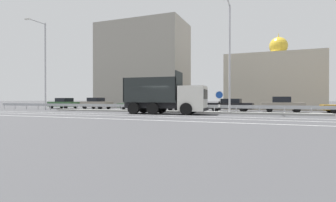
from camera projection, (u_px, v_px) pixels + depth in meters
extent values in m
plane|color=#424244|center=(160.00, 114.00, 23.73)|extent=(320.00, 320.00, 0.00)
cube|color=silver|center=(157.00, 115.00, 22.00)|extent=(51.15, 0.16, 0.01)
cube|color=silver|center=(145.00, 117.00, 19.89)|extent=(51.15, 0.16, 0.01)
cube|color=silver|center=(126.00, 119.00, 17.37)|extent=(51.15, 0.16, 0.01)
cube|color=gray|center=(170.00, 112.00, 26.14)|extent=(28.13, 1.10, 0.18)
cube|color=#9EA0A5|center=(174.00, 106.00, 27.26)|extent=(51.15, 0.04, 0.32)
cylinder|color=#ADADB2|center=(4.00, 107.00, 36.52)|extent=(0.09, 0.09, 0.62)
cylinder|color=#ADADB2|center=(15.00, 107.00, 35.75)|extent=(0.09, 0.09, 0.62)
cylinder|color=#ADADB2|center=(26.00, 107.00, 34.98)|extent=(0.09, 0.09, 0.62)
cylinder|color=#ADADB2|center=(38.00, 107.00, 34.20)|extent=(0.09, 0.09, 0.62)
cylinder|color=#ADADB2|center=(50.00, 107.00, 33.43)|extent=(0.09, 0.09, 0.62)
cylinder|color=#ADADB2|center=(63.00, 107.00, 32.66)|extent=(0.09, 0.09, 0.62)
cylinder|color=#ADADB2|center=(77.00, 108.00, 31.89)|extent=(0.09, 0.09, 0.62)
cylinder|color=#ADADB2|center=(91.00, 108.00, 31.12)|extent=(0.09, 0.09, 0.62)
cylinder|color=#ADADB2|center=(106.00, 108.00, 30.34)|extent=(0.09, 0.09, 0.62)
cylinder|color=#ADADB2|center=(122.00, 108.00, 29.57)|extent=(0.09, 0.09, 0.62)
cylinder|color=#ADADB2|center=(138.00, 109.00, 28.80)|extent=(0.09, 0.09, 0.62)
cylinder|color=#ADADB2|center=(156.00, 109.00, 28.03)|extent=(0.09, 0.09, 0.62)
cylinder|color=#ADADB2|center=(174.00, 109.00, 27.26)|extent=(0.09, 0.09, 0.62)
cylinder|color=#ADADB2|center=(194.00, 109.00, 26.49)|extent=(0.09, 0.09, 0.62)
cylinder|color=#ADADB2|center=(214.00, 110.00, 25.71)|extent=(0.09, 0.09, 0.62)
cylinder|color=#ADADB2|center=(236.00, 110.00, 24.94)|extent=(0.09, 0.09, 0.62)
cylinder|color=#ADADB2|center=(260.00, 110.00, 24.17)|extent=(0.09, 0.09, 0.62)
cylinder|color=#ADADB2|center=(285.00, 111.00, 23.40)|extent=(0.09, 0.09, 0.62)
cylinder|color=#ADADB2|center=(311.00, 111.00, 22.63)|extent=(0.09, 0.09, 0.62)
cube|color=silver|center=(193.00, 99.00, 22.92)|extent=(2.42, 2.65, 2.18)
cube|color=black|center=(206.00, 94.00, 22.60)|extent=(0.21, 2.12, 0.82)
cube|color=black|center=(206.00, 109.00, 22.60)|extent=(0.31, 2.42, 0.24)
cube|color=black|center=(153.00, 105.00, 23.98)|extent=(5.27, 1.79, 0.53)
cube|color=#232828|center=(153.00, 102.00, 23.98)|extent=(5.15, 2.79, 0.12)
cube|color=#232828|center=(157.00, 90.00, 25.06)|extent=(4.95, 0.52, 2.10)
cube|color=#232828|center=(149.00, 89.00, 22.88)|extent=(4.95, 0.52, 2.10)
cube|color=#232828|center=(179.00, 86.00, 23.27)|extent=(0.30, 2.37, 2.62)
cube|color=#232828|center=(129.00, 90.00, 24.67)|extent=(0.30, 2.37, 2.10)
cylinder|color=black|center=(192.00, 108.00, 24.18)|extent=(1.06, 0.41, 1.04)
cylinder|color=black|center=(186.00, 109.00, 21.86)|extent=(1.06, 0.41, 1.04)
cylinder|color=black|center=(161.00, 108.00, 25.03)|extent=(1.06, 0.41, 1.04)
cylinder|color=black|center=(153.00, 109.00, 22.71)|extent=(1.06, 0.41, 1.04)
cylinder|color=black|center=(144.00, 108.00, 25.55)|extent=(1.06, 0.41, 1.04)
cylinder|color=black|center=(134.00, 108.00, 23.23)|extent=(1.06, 0.41, 1.04)
cylinder|color=white|center=(219.00, 112.00, 24.34)|extent=(0.16, 0.16, 0.28)
cylinder|color=black|center=(219.00, 109.00, 24.34)|extent=(0.16, 0.16, 0.28)
cylinder|color=white|center=(219.00, 106.00, 24.33)|extent=(0.16, 0.16, 0.28)
cylinder|color=black|center=(219.00, 103.00, 24.33)|extent=(0.16, 0.16, 0.28)
cylinder|color=white|center=(219.00, 100.00, 24.33)|extent=(0.16, 0.16, 0.28)
cylinder|color=#1E4CB2|center=(219.00, 95.00, 24.33)|extent=(0.65, 0.03, 0.65)
cylinder|color=white|center=(219.00, 95.00, 24.33)|extent=(0.70, 0.02, 0.70)
cylinder|color=#ADADB2|center=(45.00, 67.00, 31.88)|extent=(0.18, 0.18, 10.62)
cylinder|color=#ADADB2|center=(37.00, 21.00, 30.68)|extent=(0.11, 2.50, 0.10)
cube|color=silver|center=(27.00, 19.00, 29.51)|extent=(0.70, 0.20, 0.12)
cylinder|color=#ADADB2|center=(230.00, 59.00, 24.12)|extent=(0.18, 0.18, 10.02)
cylinder|color=#ADADB2|center=(228.00, 2.00, 23.01)|extent=(0.22, 2.27, 0.10)
cube|color=#335B33|center=(64.00, 104.00, 37.26)|extent=(4.60, 2.26, 0.67)
cube|color=black|center=(64.00, 100.00, 37.19)|extent=(2.00, 1.82, 0.53)
cylinder|color=black|center=(51.00, 106.00, 37.06)|extent=(0.61, 0.25, 0.60)
cylinder|color=black|center=(62.00, 106.00, 38.68)|extent=(0.61, 0.25, 0.60)
cylinder|color=black|center=(66.00, 107.00, 35.84)|extent=(0.61, 0.25, 0.60)
cylinder|color=black|center=(76.00, 106.00, 37.46)|extent=(0.61, 0.25, 0.60)
cube|color=gray|center=(97.00, 104.00, 35.70)|extent=(4.19, 2.08, 0.72)
cube|color=black|center=(96.00, 100.00, 35.75)|extent=(1.79, 1.76, 0.52)
cylinder|color=black|center=(108.00, 107.00, 36.03)|extent=(0.61, 0.22, 0.60)
cylinder|color=black|center=(100.00, 107.00, 34.35)|extent=(0.61, 0.22, 0.60)
cylinder|color=black|center=(94.00, 106.00, 37.06)|extent=(0.61, 0.22, 0.60)
cylinder|color=black|center=(85.00, 107.00, 35.37)|extent=(0.61, 0.22, 0.60)
cube|color=#335B33|center=(136.00, 105.00, 33.02)|extent=(4.59, 2.08, 0.50)
cube|color=black|center=(137.00, 102.00, 32.97)|extent=(1.96, 1.74, 0.43)
cylinder|color=black|center=(123.00, 107.00, 32.63)|extent=(0.61, 0.23, 0.60)
cylinder|color=black|center=(130.00, 107.00, 34.33)|extent=(0.61, 0.23, 0.60)
cylinder|color=black|center=(143.00, 108.00, 31.72)|extent=(0.61, 0.23, 0.60)
cylinder|color=black|center=(149.00, 107.00, 33.42)|extent=(0.61, 0.23, 0.60)
cube|color=#335B33|center=(184.00, 105.00, 31.18)|extent=(4.41, 2.16, 0.66)
cube|color=black|center=(185.00, 100.00, 31.12)|extent=(1.91, 1.77, 0.52)
cylinder|color=black|center=(170.00, 108.00, 30.93)|extent=(0.61, 0.24, 0.60)
cylinder|color=black|center=(176.00, 108.00, 32.56)|extent=(0.61, 0.24, 0.60)
cylinder|color=black|center=(191.00, 108.00, 29.80)|extent=(0.61, 0.24, 0.60)
cylinder|color=black|center=(197.00, 108.00, 31.43)|extent=(0.61, 0.24, 0.60)
cube|color=black|center=(230.00, 106.00, 28.48)|extent=(4.88, 1.94, 0.64)
cube|color=black|center=(231.00, 101.00, 28.41)|extent=(2.09, 1.58, 0.45)
cylinder|color=black|center=(215.00, 109.00, 28.39)|extent=(0.61, 0.24, 0.60)
cylinder|color=black|center=(218.00, 108.00, 29.82)|extent=(0.61, 0.24, 0.60)
cylinder|color=black|center=(243.00, 109.00, 27.14)|extent=(0.61, 0.24, 0.60)
cylinder|color=black|center=(245.00, 109.00, 28.57)|extent=(0.61, 0.24, 0.60)
cube|color=gray|center=(282.00, 106.00, 26.87)|extent=(4.16, 1.88, 0.72)
cube|color=black|center=(281.00, 99.00, 26.90)|extent=(1.78, 1.58, 0.58)
cylinder|color=black|center=(295.00, 109.00, 27.22)|extent=(0.61, 0.22, 0.60)
cylinder|color=black|center=(297.00, 110.00, 25.68)|extent=(0.61, 0.22, 0.60)
cylinder|color=black|center=(269.00, 109.00, 28.06)|extent=(0.61, 0.22, 0.60)
cylinder|color=black|center=(270.00, 109.00, 26.52)|extent=(0.61, 0.22, 0.60)
cylinder|color=black|center=(334.00, 110.00, 24.55)|extent=(0.61, 0.22, 0.60)
cylinder|color=black|center=(329.00, 110.00, 26.25)|extent=(0.61, 0.22, 0.60)
cube|color=gray|center=(143.00, 66.00, 44.15)|extent=(14.37, 8.08, 13.94)
cube|color=#B7AD99|center=(272.00, 84.00, 36.83)|extent=(11.69, 11.92, 7.08)
cube|color=silver|center=(278.00, 80.00, 47.89)|extent=(3.60, 3.60, 9.76)
sphere|color=gold|center=(278.00, 46.00, 47.84)|extent=(3.24, 3.24, 3.24)
cone|color=gold|center=(279.00, 36.00, 47.83)|extent=(0.30, 0.30, 1.20)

